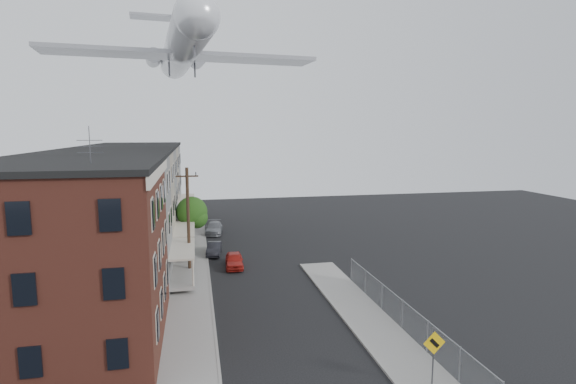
{
  "coord_description": "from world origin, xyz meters",
  "views": [
    {
      "loc": [
        -4.95,
        -18.73,
        11.91
      ],
      "look_at": [
        0.25,
        6.26,
        8.43
      ],
      "focal_mm": 28.0,
      "sensor_mm": 36.0,
      "label": 1
    }
  ],
  "objects_px": {
    "street_tree": "(193,213)",
    "utility_pole": "(188,221)",
    "car_near": "(234,260)",
    "car_far": "(214,228)",
    "warning_sign": "(434,350)",
    "car_mid": "(214,249)",
    "airplane": "(182,48)"
  },
  "relations": [
    {
      "from": "warning_sign",
      "to": "car_near",
      "type": "distance_m",
      "value": 21.98
    },
    {
      "from": "airplane",
      "to": "car_near",
      "type": "bearing_deg",
      "value": -67.51
    },
    {
      "from": "utility_pole",
      "to": "car_near",
      "type": "xyz_separation_m",
      "value": [
        3.8,
        1.64,
        -4.02
      ]
    },
    {
      "from": "car_near",
      "to": "car_mid",
      "type": "relative_size",
      "value": 1.06
    },
    {
      "from": "utility_pole",
      "to": "car_far",
      "type": "distance_m",
      "value": 16.04
    },
    {
      "from": "street_tree",
      "to": "car_near",
      "type": "bearing_deg",
      "value": -67.26
    },
    {
      "from": "warning_sign",
      "to": "car_mid",
      "type": "distance_m",
      "value": 26.74
    },
    {
      "from": "car_near",
      "to": "car_far",
      "type": "bearing_deg",
      "value": 98.01
    },
    {
      "from": "car_mid",
      "to": "car_far",
      "type": "xyz_separation_m",
      "value": [
        0.38,
        9.17,
        0.07
      ]
    },
    {
      "from": "car_near",
      "to": "car_mid",
      "type": "xyz_separation_m",
      "value": [
        -1.55,
        4.5,
        -0.06
      ]
    },
    {
      "from": "street_tree",
      "to": "car_mid",
      "type": "xyz_separation_m",
      "value": [
        1.92,
        -3.79,
        -2.85
      ]
    },
    {
      "from": "warning_sign",
      "to": "car_mid",
      "type": "relative_size",
      "value": 0.78
    },
    {
      "from": "street_tree",
      "to": "car_far",
      "type": "xyz_separation_m",
      "value": [
        2.3,
        5.39,
        -2.79
      ]
    },
    {
      "from": "warning_sign",
      "to": "street_tree",
      "type": "height_order",
      "value": "street_tree"
    },
    {
      "from": "utility_pole",
      "to": "warning_sign",
      "type": "bearing_deg",
      "value": -59.52
    },
    {
      "from": "street_tree",
      "to": "utility_pole",
      "type": "bearing_deg",
      "value": -91.89
    },
    {
      "from": "street_tree",
      "to": "car_near",
      "type": "xyz_separation_m",
      "value": [
        3.47,
        -8.29,
        -2.8
      ]
    },
    {
      "from": "utility_pole",
      "to": "street_tree",
      "type": "bearing_deg",
      "value": 88.11
    },
    {
      "from": "car_far",
      "to": "airplane",
      "type": "bearing_deg",
      "value": -123.23
    },
    {
      "from": "warning_sign",
      "to": "car_near",
      "type": "height_order",
      "value": "warning_sign"
    },
    {
      "from": "warning_sign",
      "to": "car_far",
      "type": "xyz_separation_m",
      "value": [
        -8.57,
        34.34,
        -1.22
      ]
    },
    {
      "from": "street_tree",
      "to": "car_far",
      "type": "distance_m",
      "value": 6.49
    },
    {
      "from": "car_near",
      "to": "airplane",
      "type": "height_order",
      "value": "airplane"
    },
    {
      "from": "car_mid",
      "to": "warning_sign",
      "type": "bearing_deg",
      "value": -62.94
    },
    {
      "from": "car_far",
      "to": "street_tree",
      "type": "bearing_deg",
      "value": -107.79
    },
    {
      "from": "car_far",
      "to": "airplane",
      "type": "height_order",
      "value": "airplane"
    },
    {
      "from": "warning_sign",
      "to": "car_near",
      "type": "bearing_deg",
      "value": 109.7
    },
    {
      "from": "car_near",
      "to": "airplane",
      "type": "distance_m",
      "value": 22.4
    },
    {
      "from": "car_near",
      "to": "car_far",
      "type": "xyz_separation_m",
      "value": [
        -1.17,
        13.67,
        0.01
      ]
    },
    {
      "from": "street_tree",
      "to": "car_mid",
      "type": "bearing_deg",
      "value": -63.08
    },
    {
      "from": "utility_pole",
      "to": "airplane",
      "type": "distance_m",
      "value": 19.45
    },
    {
      "from": "car_near",
      "to": "airplane",
      "type": "bearing_deg",
      "value": 115.62
    }
  ]
}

